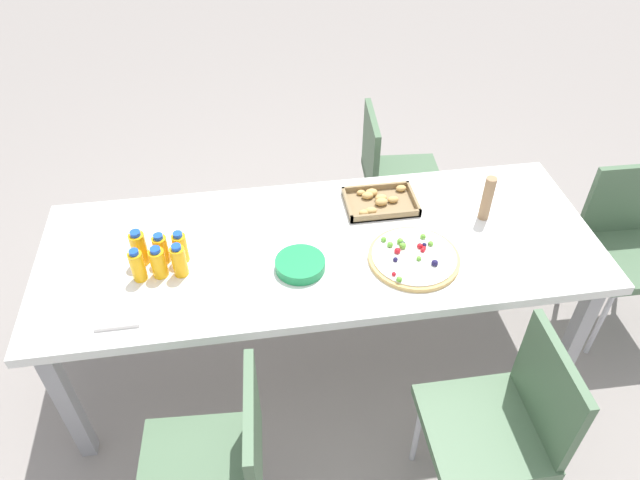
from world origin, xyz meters
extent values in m
plane|color=gray|center=(0.00, 0.00, 0.00)|extent=(12.00, 12.00, 0.00)
cube|color=white|center=(0.00, 0.00, 0.70)|extent=(2.20, 0.82, 0.04)
cube|color=#99999E|center=(-1.02, -0.33, 0.34)|extent=(0.06, 0.06, 0.68)
cube|color=#99999E|center=(1.02, -0.33, 0.34)|extent=(0.06, 0.06, 0.68)
cube|color=#99999E|center=(-1.02, 0.33, 0.34)|extent=(0.06, 0.06, 0.68)
cube|color=#99999E|center=(1.02, 0.33, 0.34)|extent=(0.06, 0.06, 0.68)
cube|color=#4C6B4C|center=(1.43, -0.01, 0.45)|extent=(0.41, 0.41, 0.04)
cube|color=#4C6B4C|center=(1.44, 0.17, 0.64)|extent=(0.38, 0.04, 0.38)
cylinder|color=silver|center=(1.27, -0.17, 0.21)|extent=(0.02, 0.02, 0.41)
cylinder|color=silver|center=(1.60, 0.14, 0.21)|extent=(0.02, 0.02, 0.41)
cylinder|color=silver|center=(1.28, 0.15, 0.21)|extent=(0.02, 0.02, 0.41)
cube|color=#4C6B4C|center=(-0.51, -0.74, 0.45)|extent=(0.43, 0.43, 0.04)
cube|color=#4C6B4C|center=(-0.32, -0.75, 0.64)|extent=(0.05, 0.38, 0.38)
cylinder|color=silver|center=(-0.66, -0.57, 0.21)|extent=(0.02, 0.02, 0.41)
cylinder|color=silver|center=(-0.34, -0.59, 0.21)|extent=(0.02, 0.02, 0.41)
cube|color=#4C6B4C|center=(0.56, 0.75, 0.45)|extent=(0.43, 0.43, 0.04)
cube|color=#4C6B4C|center=(0.37, 0.76, 0.64)|extent=(0.06, 0.38, 0.38)
cylinder|color=silver|center=(0.73, 0.89, 0.21)|extent=(0.02, 0.02, 0.41)
cylinder|color=silver|center=(0.70, 0.57, 0.21)|extent=(0.02, 0.02, 0.41)
cylinder|color=silver|center=(0.41, 0.92, 0.21)|extent=(0.02, 0.02, 0.41)
cylinder|color=silver|center=(0.39, 0.60, 0.21)|extent=(0.02, 0.02, 0.41)
cube|color=#4C6B4C|center=(0.45, -0.73, 0.45)|extent=(0.40, 0.40, 0.04)
cube|color=#4C6B4C|center=(0.64, -0.73, 0.64)|extent=(0.03, 0.38, 0.38)
cylinder|color=silver|center=(0.29, -0.57, 0.21)|extent=(0.02, 0.02, 0.41)
cylinder|color=silver|center=(0.61, -0.57, 0.21)|extent=(0.02, 0.02, 0.41)
cylinder|color=#FAAF14|center=(-0.69, -0.09, 0.79)|extent=(0.05, 0.05, 0.12)
cylinder|color=blue|center=(-0.69, -0.09, 0.86)|extent=(0.03, 0.03, 0.02)
cylinder|color=#FAAF14|center=(-0.62, -0.08, 0.78)|extent=(0.06, 0.06, 0.12)
cylinder|color=blue|center=(-0.62, -0.08, 0.85)|extent=(0.04, 0.04, 0.02)
cylinder|color=#FBAB14|center=(-0.54, -0.09, 0.79)|extent=(0.05, 0.05, 0.13)
cylinder|color=blue|center=(-0.54, -0.09, 0.86)|extent=(0.04, 0.04, 0.02)
cylinder|color=#F9AF14|center=(-0.69, 0.00, 0.79)|extent=(0.06, 0.06, 0.13)
cylinder|color=blue|center=(-0.69, 0.00, 0.87)|extent=(0.04, 0.04, 0.02)
cylinder|color=#FAAC14|center=(-0.61, -0.01, 0.78)|extent=(0.05, 0.05, 0.12)
cylinder|color=blue|center=(-0.61, -0.01, 0.85)|extent=(0.04, 0.04, 0.02)
cylinder|color=#F8AD14|center=(-0.54, -0.01, 0.78)|extent=(0.05, 0.05, 0.12)
cylinder|color=blue|center=(-0.54, -0.01, 0.85)|extent=(0.03, 0.03, 0.02)
cylinder|color=tan|center=(0.34, -0.15, 0.73)|extent=(0.35, 0.35, 0.02)
cylinder|color=white|center=(0.34, -0.15, 0.75)|extent=(0.32, 0.32, 0.01)
sphere|color=#66B238|center=(0.24, -0.05, 0.76)|extent=(0.02, 0.02, 0.02)
sphere|color=red|center=(0.28, -0.12, 0.76)|extent=(0.02, 0.02, 0.02)
sphere|color=#66B238|center=(0.25, -0.27, 0.76)|extent=(0.02, 0.02, 0.02)
sphere|color=red|center=(0.38, -0.12, 0.75)|extent=(0.02, 0.02, 0.02)
sphere|color=#66B238|center=(0.30, -0.10, 0.76)|extent=(0.03, 0.03, 0.03)
sphere|color=red|center=(0.37, -0.11, 0.76)|extent=(0.02, 0.02, 0.02)
sphere|color=#66B238|center=(0.42, -0.10, 0.76)|extent=(0.02, 0.02, 0.02)
sphere|color=#66B238|center=(0.30, -0.07, 0.76)|extent=(0.03, 0.03, 0.03)
sphere|color=#66B238|center=(0.40, -0.05, 0.76)|extent=(0.02, 0.02, 0.02)
sphere|color=#1E1947|center=(0.39, -0.10, 0.75)|extent=(0.02, 0.02, 0.02)
sphere|color=#1E1947|center=(0.26, -0.17, 0.76)|extent=(0.02, 0.02, 0.02)
sphere|color=red|center=(0.23, -0.24, 0.75)|extent=(0.02, 0.02, 0.02)
sphere|color=#1E1947|center=(0.40, -0.21, 0.76)|extent=(0.03, 0.03, 0.03)
sphere|color=#66B238|center=(0.26, -0.08, 0.76)|extent=(0.02, 0.02, 0.02)
sphere|color=red|center=(0.38, -0.13, 0.76)|extent=(0.02, 0.02, 0.02)
sphere|color=#66B238|center=(0.31, -0.08, 0.76)|extent=(0.02, 0.02, 0.02)
sphere|color=#1E1947|center=(0.31, -0.09, 0.76)|extent=(0.02, 0.02, 0.02)
sphere|color=#66B238|center=(0.35, -0.17, 0.76)|extent=(0.02, 0.02, 0.02)
cube|color=olive|center=(0.29, 0.21, 0.73)|extent=(0.30, 0.21, 0.01)
cube|color=olive|center=(0.29, 0.11, 0.74)|extent=(0.30, 0.01, 0.03)
cube|color=olive|center=(0.29, 0.31, 0.74)|extent=(0.30, 0.01, 0.03)
cube|color=olive|center=(0.14, 0.21, 0.74)|extent=(0.01, 0.21, 0.03)
cube|color=olive|center=(0.43, 0.21, 0.74)|extent=(0.01, 0.21, 0.03)
ellipsoid|color=tan|center=(0.34, 0.21, 0.75)|extent=(0.05, 0.03, 0.03)
ellipsoid|color=tan|center=(0.29, 0.20, 0.75)|extent=(0.05, 0.04, 0.03)
ellipsoid|color=tan|center=(0.20, 0.14, 0.74)|extent=(0.04, 0.03, 0.02)
ellipsoid|color=tan|center=(0.40, 0.28, 0.75)|extent=(0.05, 0.03, 0.03)
ellipsoid|color=tan|center=(0.22, 0.28, 0.74)|extent=(0.04, 0.03, 0.02)
ellipsoid|color=tan|center=(0.23, 0.15, 0.75)|extent=(0.05, 0.03, 0.03)
ellipsoid|color=tan|center=(0.24, 0.25, 0.75)|extent=(0.05, 0.04, 0.03)
ellipsoid|color=tan|center=(0.29, 0.22, 0.75)|extent=(0.05, 0.04, 0.03)
ellipsoid|color=tan|center=(0.26, 0.27, 0.75)|extent=(0.05, 0.04, 0.03)
cylinder|color=#1E8C4C|center=(-0.10, -0.13, 0.73)|extent=(0.19, 0.19, 0.00)
cylinder|color=#1E8C4C|center=(-0.10, -0.13, 0.73)|extent=(0.19, 0.19, 0.00)
cylinder|color=#1E8C4C|center=(-0.10, -0.13, 0.74)|extent=(0.19, 0.19, 0.00)
cylinder|color=#1E8C4C|center=(-0.10, -0.13, 0.74)|extent=(0.19, 0.19, 0.00)
cylinder|color=#1E8C4C|center=(-0.10, -0.13, 0.75)|extent=(0.19, 0.19, 0.00)
cylinder|color=#1E8C4C|center=(-0.10, -0.13, 0.75)|extent=(0.19, 0.19, 0.00)
cylinder|color=#1E8C4C|center=(-0.10, -0.13, 0.76)|extent=(0.19, 0.19, 0.00)
cylinder|color=#1E8C4C|center=(-0.10, -0.13, 0.76)|extent=(0.19, 0.19, 0.00)
cube|color=white|center=(-0.75, -0.26, 0.73)|extent=(0.15, 0.15, 0.02)
cylinder|color=#9E7A56|center=(0.69, 0.06, 0.82)|extent=(0.04, 0.04, 0.20)
camera|label=1|loc=(-0.26, -1.70, 2.27)|focal=32.79mm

